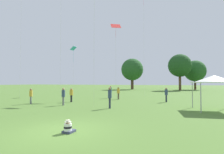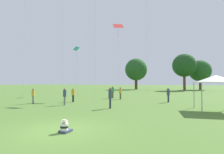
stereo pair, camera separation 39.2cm
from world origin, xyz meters
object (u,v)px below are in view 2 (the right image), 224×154
object	(u,v)px
seated_toddler	(65,127)
person_standing_5	(120,92)
kite_9	(118,27)
person_standing_4	(65,95)
distant_tree_0	(200,71)
canopy_tent	(216,79)
person_standing_1	(113,91)
person_standing_6	(110,96)
person_standing_0	(168,94)
kite_6	(76,50)
distant_tree_2	(136,70)
person_standing_3	(73,94)
distant_tree_1	(184,65)
person_standing_2	(33,95)

from	to	relation	value
seated_toddler	person_standing_5	distance (m)	15.43
seated_toddler	kite_9	bearing A→B (deg)	103.39
person_standing_4	distant_tree_0	distance (m)	47.59
canopy_tent	seated_toddler	bearing A→B (deg)	-127.92
person_standing_1	kite_9	bearing A→B (deg)	-26.27
canopy_tent	person_standing_4	bearing A→B (deg)	-172.87
person_standing_6	distant_tree_0	xyz separation A→B (m)	(10.40, 45.11, 4.64)
person_standing_0	canopy_tent	world-z (taller)	canopy_tent
kite_6	distant_tree_2	bearing A→B (deg)	-134.60
person_standing_1	distant_tree_0	distance (m)	38.91
person_standing_3	kite_9	distance (m)	12.66
seated_toddler	person_standing_3	bearing A→B (deg)	123.63
distant_tree_0	distant_tree_2	size ratio (longest dim) A/B	0.91
person_standing_6	distant_tree_1	distance (m)	39.87
distant_tree_0	distant_tree_1	size ratio (longest dim) A/B	0.88
distant_tree_2	distant_tree_1	bearing A→B (deg)	-7.32
kite_6	distant_tree_1	distance (m)	31.93
person_standing_1	kite_6	size ratio (longest dim) A/B	0.20
kite_6	distant_tree_1	world-z (taller)	distant_tree_1
person_standing_0	person_standing_3	bearing A→B (deg)	-118.64
seated_toddler	distant_tree_0	world-z (taller)	distant_tree_0
person_standing_0	person_standing_6	xyz separation A→B (m)	(-4.19, -6.67, 0.12)
person_standing_0	canopy_tent	distance (m)	6.32
kite_6	distant_tree_1	size ratio (longest dim) A/B	0.84
person_standing_2	person_standing_6	bearing A→B (deg)	179.20
person_standing_0	distant_tree_1	size ratio (longest dim) A/B	0.16
person_standing_2	person_standing_6	distance (m)	8.71
canopy_tent	distant_tree_2	world-z (taller)	distant_tree_2
person_standing_6	distant_tree_2	distance (m)	41.96
person_standing_4	person_standing_5	bearing A→B (deg)	-133.44
person_standing_2	distant_tree_2	size ratio (longest dim) A/B	0.16
person_standing_1	kite_6	distance (m)	11.46
seated_toddler	person_standing_3	world-z (taller)	person_standing_3
person_standing_1	person_standing_4	bearing A→B (deg)	149.60
person_standing_4	person_standing_6	size ratio (longest dim) A/B	0.94
person_standing_1	person_standing_5	world-z (taller)	person_standing_1
seated_toddler	distant_tree_2	bearing A→B (deg)	101.20
person_standing_5	kite_9	xyz separation A→B (m)	(-1.38, 2.91, 9.63)
seated_toddler	person_standing_0	xyz separation A→B (m)	(3.29, 13.97, 0.75)
kite_6	distant_tree_0	size ratio (longest dim) A/B	0.95
person_standing_3	distant_tree_1	size ratio (longest dim) A/B	0.15
person_standing_3	canopy_tent	size ratio (longest dim) A/B	0.47
person_standing_2	kite_6	xyz separation A→B (m)	(-3.12, 12.49, 7.04)
person_standing_0	person_standing_6	distance (m)	7.88
person_standing_0	distant_tree_0	world-z (taller)	distant_tree_0
person_standing_5	kite_6	bearing A→B (deg)	42.82
person_standing_3	canopy_tent	distance (m)	14.05
person_standing_4	distant_tree_1	bearing A→B (deg)	-127.16
person_standing_5	distant_tree_1	bearing A→B (deg)	-36.35
kite_9	distant_tree_1	world-z (taller)	kite_9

